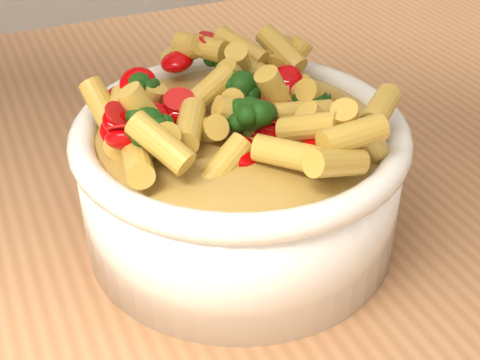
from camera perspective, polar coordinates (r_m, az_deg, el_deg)
name	(u,v)px	position (r m, az deg, el deg)	size (l,w,h in m)	color
table	(185,289)	(0.60, -4.71, -9.25)	(1.20, 0.80, 0.90)	#B7794E
serving_bowl	(240,179)	(0.46, 0.00, 0.12)	(0.22, 0.22, 0.10)	white
pasta_salad	(240,101)	(0.43, 0.00, 6.73)	(0.18, 0.18, 0.04)	gold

